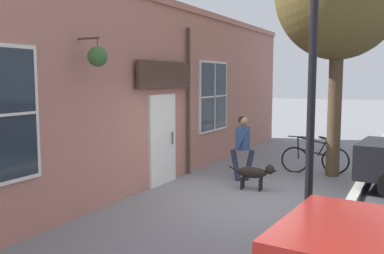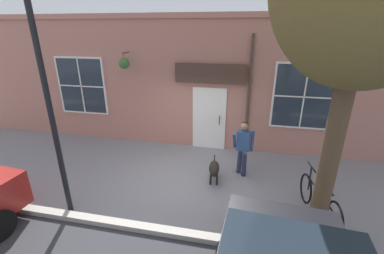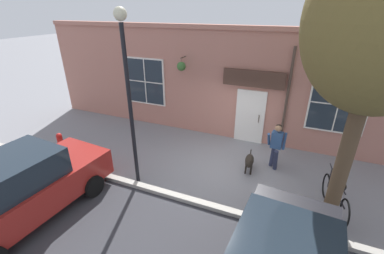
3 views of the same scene
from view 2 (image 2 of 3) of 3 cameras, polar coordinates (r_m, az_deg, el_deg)
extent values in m
plane|color=gray|center=(7.15, -1.42, -11.64)|extent=(90.00, 90.00, 0.00)
cube|color=#B2ADA3|center=(5.59, -6.51, -21.96)|extent=(0.20, 28.00, 0.12)
cube|color=#B27566|center=(8.51, 2.13, 8.93)|extent=(0.30, 18.00, 4.15)
cube|color=#B27566|center=(8.32, 2.34, 23.58)|extent=(0.42, 18.00, 0.16)
cube|color=white|center=(8.58, 3.83, 1.89)|extent=(0.10, 1.10, 2.10)
cube|color=#232D38|center=(8.56, 3.79, 1.51)|extent=(0.03, 0.90, 1.90)
cylinder|color=#47382D|center=(8.45, 6.09, 1.53)|extent=(0.03, 0.03, 0.30)
cube|color=#4C3328|center=(8.11, 3.99, 11.72)|extent=(0.08, 2.20, 0.60)
cylinder|color=#47382D|center=(8.21, 12.43, 6.52)|extent=(0.09, 0.09, 3.73)
cylinder|color=#47382D|center=(8.71, -14.52, 15.70)|extent=(0.44, 0.04, 0.04)
cylinder|color=#47382D|center=(8.57, -14.94, 14.37)|extent=(0.01, 0.01, 0.34)
cone|color=#2D2823|center=(8.59, -14.80, 12.92)|extent=(0.32, 0.32, 0.18)
sphere|color=#3D6B33|center=(8.58, -14.86, 13.51)|extent=(0.34, 0.34, 0.34)
cube|color=white|center=(10.02, -23.24, 8.40)|extent=(0.08, 1.82, 2.02)
cube|color=#232D38|center=(10.00, -23.33, 8.36)|extent=(0.03, 1.70, 1.90)
cube|color=white|center=(9.98, -23.40, 8.33)|extent=(0.04, 0.04, 1.90)
cube|color=white|center=(9.98, -23.40, 8.33)|extent=(0.04, 1.70, 0.04)
cube|color=white|center=(8.43, 23.58, 6.21)|extent=(0.08, 1.82, 2.02)
cube|color=#232D38|center=(8.40, 23.61, 6.15)|extent=(0.03, 1.70, 1.90)
cube|color=white|center=(8.38, 23.64, 6.12)|extent=(0.04, 0.04, 1.90)
cube|color=white|center=(8.38, 23.64, 6.12)|extent=(0.04, 1.70, 0.04)
cylinder|color=#282D47|center=(7.22, 11.47, -8.25)|extent=(0.30, 0.16, 0.77)
cylinder|color=#282D47|center=(7.48, 10.54, -7.08)|extent=(0.30, 0.16, 0.77)
cube|color=#2D4C7A|center=(7.06, 11.36, -2.98)|extent=(0.26, 0.36, 0.55)
sphere|color=#936B4C|center=(6.88, 11.58, 0.13)|extent=(0.21, 0.21, 0.21)
sphere|color=black|center=(6.90, 11.63, 0.38)|extent=(0.20, 0.20, 0.20)
cylinder|color=#2D4C7A|center=(7.08, 13.24, -3.10)|extent=(0.17, 0.10, 0.57)
cylinder|color=#2D4C7A|center=(6.99, 9.39, -2.95)|extent=(0.34, 0.12, 0.52)
ellipsoid|color=black|center=(6.94, 4.94, -9.02)|extent=(0.71, 0.35, 0.25)
cylinder|color=black|center=(6.89, 5.54, -11.70)|extent=(0.06, 0.06, 0.28)
cylinder|color=black|center=(6.89, 4.14, -11.65)|extent=(0.06, 0.06, 0.28)
cylinder|color=black|center=(7.24, 5.57, -9.94)|extent=(0.06, 0.06, 0.28)
cylinder|color=black|center=(7.24, 4.26, -9.90)|extent=(0.06, 0.06, 0.28)
sphere|color=black|center=(6.54, 4.89, -10.06)|extent=(0.21, 0.21, 0.21)
cone|color=black|center=(6.46, 4.87, -10.71)|extent=(0.11, 0.10, 0.09)
cone|color=black|center=(6.50, 5.37, -9.31)|extent=(0.06, 0.06, 0.07)
cone|color=black|center=(6.50, 4.48, -9.27)|extent=(0.06, 0.06, 0.07)
cylinder|color=black|center=(7.28, 5.02, -7.02)|extent=(0.21, 0.06, 0.14)
cylinder|color=brown|center=(5.32, 28.54, -4.79)|extent=(0.34, 0.34, 3.55)
sphere|color=brown|center=(5.12, 30.56, 21.04)|extent=(1.54, 1.54, 1.54)
torus|color=black|center=(6.78, 23.96, -12.36)|extent=(0.70, 0.13, 0.70)
torus|color=black|center=(6.11, 29.15, -17.35)|extent=(0.70, 0.13, 0.70)
cylinder|color=black|center=(6.33, 26.69, -13.26)|extent=(0.92, 0.37, 0.27)
cylinder|color=black|center=(6.14, 27.86, -13.05)|extent=(0.26, 0.12, 0.46)
cylinder|color=black|center=(6.20, 26.92, -10.55)|extent=(0.78, 0.32, 0.23)
cylinder|color=black|center=(6.57, 24.73, -10.36)|extent=(0.07, 0.06, 0.58)
cylinder|color=black|center=(6.45, 24.96, -7.92)|extent=(0.46, 0.08, 0.03)
ellipsoid|color=black|center=(6.00, 28.28, -10.97)|extent=(0.27, 0.18, 0.11)
cylinder|color=black|center=(5.71, -28.81, 2.27)|extent=(0.11, 0.11, 4.55)
camera|label=1|loc=(10.03, -60.55, 2.28)|focal=40.00mm
camera|label=3|loc=(1.62, 177.02, 17.21)|focal=24.00mm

